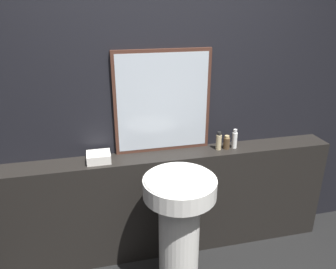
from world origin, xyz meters
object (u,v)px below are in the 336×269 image
at_px(towel_stack, 99,157).
at_px(conditioner_bottle, 227,143).
at_px(lotion_bottle, 235,139).
at_px(mirror, 163,102).
at_px(shampoo_bottle, 219,141).
at_px(pedestal_sink, 179,225).

relative_size(towel_stack, conditioner_bottle, 1.55).
bearing_deg(lotion_bottle, conditioner_bottle, 180.00).
distance_m(towel_stack, conditioner_bottle, 1.02).
bearing_deg(mirror, shampoo_bottle, -12.56).
bearing_deg(lotion_bottle, pedestal_sink, -141.89).
xyz_separation_m(conditioner_bottle, lotion_bottle, (0.07, 0.00, 0.02)).
distance_m(mirror, lotion_bottle, 0.67).
relative_size(mirror, conditioner_bottle, 7.05).
bearing_deg(mirror, towel_stack, -169.25).
distance_m(conditioner_bottle, lotion_bottle, 0.07).
distance_m(towel_stack, shampoo_bottle, 0.95).
relative_size(towel_stack, shampoo_bottle, 1.16).
height_order(mirror, shampoo_bottle, mirror).
xyz_separation_m(mirror, shampoo_bottle, (0.44, -0.10, -0.33)).
relative_size(shampoo_bottle, conditioner_bottle, 1.34).
relative_size(pedestal_sink, conditioner_bottle, 8.40).
distance_m(pedestal_sink, conditioner_bottle, 0.79).
height_order(towel_stack, shampoo_bottle, shampoo_bottle).
bearing_deg(pedestal_sink, lotion_bottle, 38.11).
bearing_deg(towel_stack, shampoo_bottle, -0.00).
relative_size(mirror, towel_stack, 4.55).
height_order(towel_stack, conditioner_bottle, conditioner_bottle).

